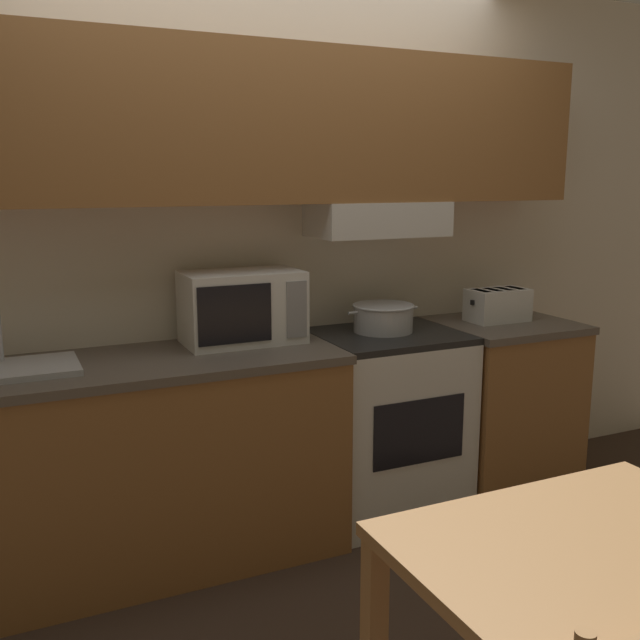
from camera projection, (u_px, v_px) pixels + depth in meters
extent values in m
plane|color=#3D2D23|center=(265.00, 504.00, 3.55)|extent=(16.00, 16.00, 0.00)
cube|color=silver|center=(259.00, 248.00, 3.32)|extent=(5.42, 0.05, 2.55)
cube|color=#936033|center=(271.00, 126.00, 3.05)|extent=(3.02, 0.32, 0.66)
cube|color=silver|center=(377.00, 219.00, 3.34)|extent=(0.63, 0.34, 0.16)
cube|color=#936033|center=(136.00, 469.00, 2.92)|extent=(1.69, 0.60, 0.85)
cube|color=brown|center=(131.00, 365.00, 2.84)|extent=(1.71, 0.62, 0.04)
cube|color=#936033|center=(500.00, 408.00, 3.69)|extent=(0.64, 0.60, 0.85)
cube|color=brown|center=(504.00, 325.00, 3.60)|extent=(0.66, 0.62, 0.04)
cube|color=silver|center=(387.00, 425.00, 3.43)|extent=(0.66, 0.57, 0.85)
cube|color=black|center=(388.00, 336.00, 3.34)|extent=(0.66, 0.57, 0.03)
cube|color=black|center=(420.00, 432.00, 3.16)|extent=(0.46, 0.01, 0.30)
cylinder|color=black|center=(372.00, 342.00, 3.17)|extent=(0.09, 0.09, 0.01)
cylinder|color=black|center=(429.00, 336.00, 3.30)|extent=(0.09, 0.09, 0.01)
cylinder|color=black|center=(349.00, 332.00, 3.38)|extent=(0.09, 0.09, 0.01)
cylinder|color=black|center=(403.00, 326.00, 3.50)|extent=(0.09, 0.09, 0.01)
cylinder|color=#B7BABF|center=(383.00, 318.00, 3.36)|extent=(0.28, 0.28, 0.13)
torus|color=#B7BABF|center=(383.00, 306.00, 3.34)|extent=(0.29, 0.29, 0.01)
cylinder|color=#B7BABF|center=(353.00, 313.00, 3.28)|extent=(0.05, 0.01, 0.01)
cylinder|color=#B7BABF|center=(412.00, 308.00, 3.41)|extent=(0.05, 0.01, 0.01)
cube|color=silver|center=(242.00, 307.00, 3.12)|extent=(0.51, 0.30, 0.32)
cube|color=black|center=(235.00, 315.00, 2.95)|extent=(0.32, 0.01, 0.25)
cube|color=gray|center=(297.00, 309.00, 3.06)|extent=(0.09, 0.01, 0.25)
cube|color=silver|center=(498.00, 305.00, 3.60)|extent=(0.30, 0.18, 0.16)
cube|color=black|center=(472.00, 303.00, 3.53)|extent=(0.01, 0.02, 0.02)
cube|color=black|center=(481.00, 291.00, 3.54)|extent=(0.04, 0.12, 0.01)
cube|color=black|center=(493.00, 290.00, 3.57)|extent=(0.04, 0.12, 0.01)
cube|color=black|center=(504.00, 289.00, 3.60)|extent=(0.04, 0.12, 0.01)
cube|color=black|center=(515.00, 288.00, 3.63)|extent=(0.04, 0.12, 0.01)
cube|color=#B7BABF|center=(2.00, 371.00, 2.64)|extent=(0.54, 0.32, 0.02)
cube|color=#4C4F54|center=(2.00, 371.00, 2.62)|extent=(0.46, 0.24, 0.01)
cube|color=#9E7042|center=(595.00, 551.00, 1.74)|extent=(0.96, 0.70, 0.04)
cube|color=#9E7042|center=(616.00, 579.00, 2.27)|extent=(0.06, 0.06, 0.69)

